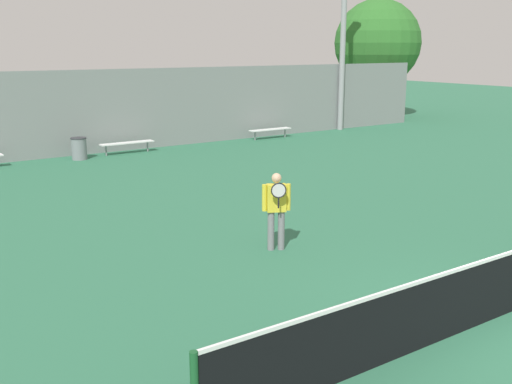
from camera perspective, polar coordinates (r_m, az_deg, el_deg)
ground_plane at (r=9.99m, az=20.86°, el=-11.53°), size 100.00×100.00×0.00m
tennis_net at (r=9.79m, az=21.13°, el=-8.70°), size 10.09×0.09×1.05m
tennis_player at (r=12.22m, az=1.95°, el=-1.42°), size 0.54×0.51×1.62m
bench_courtside_near at (r=24.09m, az=-12.18°, el=4.56°), size 2.16×0.40×0.44m
bench_courtside_far at (r=27.41m, az=1.37°, el=5.94°), size 2.11×0.40×0.44m
light_pole_near_left at (r=30.58m, az=8.36°, el=16.38°), size 0.90×0.60×9.74m
trash_bin at (r=23.25m, az=-16.50°, el=3.99°), size 0.58×0.58×0.82m
back_fence at (r=24.16m, az=-15.83°, el=7.29°), size 35.71×0.06×3.25m
tree_green_tall at (r=36.62m, az=11.50°, el=13.74°), size 5.01×5.01×6.80m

